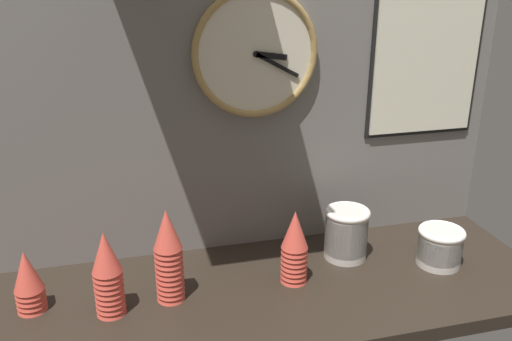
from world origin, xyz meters
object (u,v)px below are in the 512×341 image
(menu_board, at_px, (426,66))
(bowl_stack_right, at_px, (346,232))
(cup_stack_center_left, at_px, (169,255))
(cup_stack_left, at_px, (107,274))
(bowl_stack_far_right, at_px, (440,246))
(cup_stack_far_left, at_px, (28,281))
(wall_clock, at_px, (256,54))
(cup_stack_center_right, at_px, (294,247))

(menu_board, bearing_deg, bowl_stack_right, -153.23)
(cup_stack_center_left, bearing_deg, menu_board, 16.06)
(cup_stack_center_left, bearing_deg, bowl_stack_right, 9.56)
(cup_stack_left, xyz_separation_m, cup_stack_center_left, (0.15, 0.03, 0.02))
(cup_stack_center_left, height_order, bowl_stack_right, cup_stack_center_left)
(cup_stack_center_left, distance_m, bowl_stack_far_right, 0.78)
(cup_stack_far_left, xyz_separation_m, bowl_stack_far_right, (1.13, -0.06, -0.02))
(bowl_stack_far_right, distance_m, bowl_stack_right, 0.27)
(wall_clock, xyz_separation_m, menu_board, (0.54, 0.01, -0.06))
(bowl_stack_right, relative_size, wall_clock, 0.43)
(cup_stack_far_left, bearing_deg, bowl_stack_right, 3.33)
(cup_stack_center_right, relative_size, menu_board, 0.49)
(cup_stack_center_right, xyz_separation_m, wall_clock, (-0.05, 0.23, 0.49))
(wall_clock, bearing_deg, cup_stack_far_left, -163.39)
(cup_stack_left, distance_m, bowl_stack_far_right, 0.94)
(cup_stack_far_left, xyz_separation_m, cup_stack_center_left, (0.35, -0.04, 0.05))
(cup_stack_center_right, distance_m, cup_stack_left, 0.49)
(cup_stack_center_right, xyz_separation_m, bowl_stack_right, (0.19, 0.09, -0.03))
(cup_stack_center_left, bearing_deg, cup_stack_center_right, 0.16)
(cup_stack_center_right, distance_m, wall_clock, 0.54)
(cup_stack_far_left, relative_size, cup_stack_center_left, 0.65)
(bowl_stack_right, bearing_deg, cup_stack_far_left, -176.67)
(cup_stack_left, xyz_separation_m, bowl_stack_right, (0.68, 0.11, -0.03))
(bowl_stack_far_right, bearing_deg, cup_stack_left, -179.56)
(cup_stack_center_left, distance_m, wall_clock, 0.59)
(menu_board, bearing_deg, cup_stack_center_right, -153.99)
(cup_stack_center_right, distance_m, bowl_stack_far_right, 0.44)
(cup_stack_left, xyz_separation_m, bowl_stack_far_right, (0.93, 0.01, -0.05))
(cup_stack_center_left, height_order, wall_clock, wall_clock)
(cup_stack_center_right, height_order, bowl_stack_right, cup_stack_center_right)
(cup_stack_left, bearing_deg, cup_stack_center_left, 9.41)
(bowl_stack_right, bearing_deg, bowl_stack_far_right, -23.38)
(cup_stack_center_right, relative_size, bowl_stack_right, 1.37)
(cup_stack_center_left, relative_size, menu_board, 0.60)
(bowl_stack_far_right, distance_m, wall_clock, 0.77)
(cup_stack_far_left, distance_m, cup_stack_center_right, 0.69)
(bowl_stack_right, bearing_deg, wall_clock, 150.15)
(cup_stack_far_left, relative_size, wall_clock, 0.47)
(bowl_stack_right, bearing_deg, cup_stack_left, -170.48)
(cup_stack_center_right, relative_size, cup_stack_center_left, 0.83)
(menu_board, bearing_deg, cup_stack_center_left, -163.94)
(cup_stack_center_left, relative_size, bowl_stack_far_right, 1.93)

